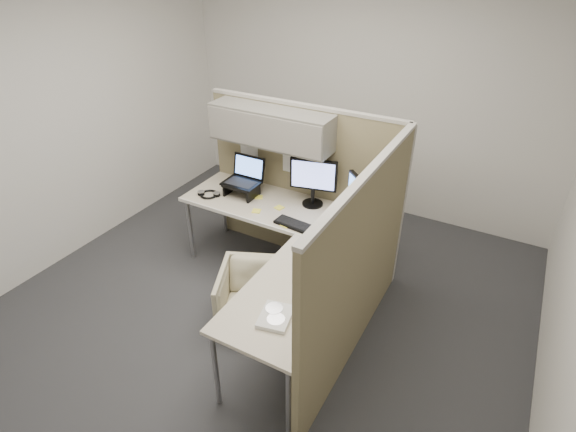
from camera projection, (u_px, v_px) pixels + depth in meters
The scene contains 20 objects.
ground at pixel (266, 303), 4.17m from camera, with size 4.50×4.50×0.00m, color #2F3034.
partition_back at pixel (289, 158), 4.30m from camera, with size 2.00×0.36×1.63m.
partition_right at pixel (362, 267), 3.32m from camera, with size 0.07×2.03×1.63m.
desk at pixel (283, 239), 3.85m from camera, with size 2.00×1.98×0.73m.
office_chair at pixel (254, 295), 3.82m from camera, with size 0.58×0.55×0.60m, color beige.
monitor_left at pixel (313, 179), 4.14m from camera, with size 0.44×0.20×0.47m.
monitor_right at pixel (360, 201), 3.78m from camera, with size 0.34×0.33×0.47m.
laptop_station at pixel (243, 181), 4.39m from camera, with size 0.35×0.30×0.36m.
keyboard at pixel (297, 226), 3.94m from camera, with size 0.42×0.14×0.02m, color black.
mouse at pixel (343, 239), 3.75m from camera, with size 0.09×0.06×0.03m, color black.
travel_mug at pixel (340, 210), 4.01m from camera, with size 0.09×0.09×0.19m.
soda_can_green at pixel (353, 240), 3.66m from camera, with size 0.07×0.07×0.12m, color black.
soda_can_silver at pixel (348, 220), 3.93m from camera, with size 0.07×0.07×0.12m, color black.
sticky_note_c at pixel (259, 197), 4.40m from camera, with size 0.08×0.08×0.01m, color #FEF142.
sticky_note_b at pixel (286, 225), 3.96m from camera, with size 0.08×0.08×0.01m, color #FEF142.
sticky_note_a at pixel (256, 211), 4.17m from camera, with size 0.08×0.08×0.01m, color #FEF142.
sticky_note_d at pixel (279, 208), 4.22m from camera, with size 0.08×0.08×0.01m, color #FEF142.
headphones at pixel (209, 194), 4.43m from camera, with size 0.23×0.23×0.03m.
paper_stack at pixel (276, 316), 2.98m from camera, with size 0.25×0.29×0.03m.
desk_clock at pixel (316, 276), 3.28m from camera, with size 0.10×0.10×0.10m.
Camera 1 is at (1.71, -2.64, 2.87)m, focal length 28.00 mm.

